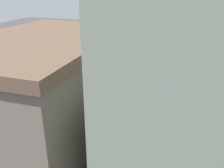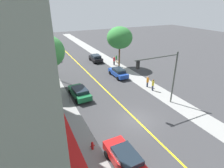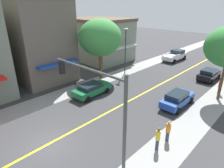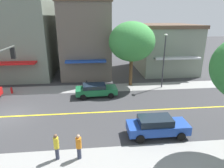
% 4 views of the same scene
% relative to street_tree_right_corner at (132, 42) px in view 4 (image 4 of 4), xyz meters
% --- Properties ---
extents(ground_plane, '(140.00, 140.00, 0.00)m').
position_rel_street_tree_right_corner_xyz_m(ground_plane, '(7.47, -12.57, -5.68)').
color(ground_plane, '#38383A').
extents(sidewalk_left, '(2.83, 126.00, 0.01)m').
position_rel_street_tree_right_corner_xyz_m(sidewalk_left, '(0.72, -12.57, -5.68)').
color(sidewalk_left, gray).
rests_on(sidewalk_left, ground).
extents(road_centerline_stripe, '(0.20, 126.00, 0.00)m').
position_rel_street_tree_right_corner_xyz_m(road_centerline_stripe, '(7.47, -12.57, -5.68)').
color(road_centerline_stripe, yellow).
rests_on(road_centerline_stripe, ground).
extents(tan_rowhouse, '(13.17, 11.18, 15.30)m').
position_rel_street_tree_right_corner_xyz_m(tan_rowhouse, '(-7.49, -16.24, 1.97)').
color(tan_rowhouse, gray).
rests_on(tan_rowhouse, ground).
extents(pale_office_building, '(12.66, 7.31, 10.92)m').
position_rel_street_tree_right_corner_xyz_m(pale_office_building, '(-7.49, -5.80, -0.21)').
color(pale_office_building, '#665B51').
rests_on(pale_office_building, ground).
extents(corner_shop_building, '(11.57, 8.80, 7.50)m').
position_rel_street_tree_right_corner_xyz_m(corner_shop_building, '(-7.48, 6.92, -1.92)').
color(corner_shop_building, gray).
rests_on(corner_shop_building, ground).
extents(street_tree_right_corner, '(5.74, 5.74, 8.14)m').
position_rel_street_tree_right_corner_xyz_m(street_tree_right_corner, '(0.00, 0.00, 0.00)').
color(street_tree_right_corner, brown).
rests_on(street_tree_right_corner, ground).
extents(fire_hydrant, '(0.44, 0.24, 0.78)m').
position_rel_street_tree_right_corner_xyz_m(fire_hydrant, '(1.51, -14.57, -5.30)').
color(fire_hydrant, red).
rests_on(fire_hydrant, ground).
extents(parking_meter, '(0.12, 0.18, 1.37)m').
position_rel_street_tree_right_corner_xyz_m(parking_meter, '(1.71, -5.71, -4.78)').
color(parking_meter, '#4C4C51').
rests_on(parking_meter, ground).
extents(street_lamp, '(0.70, 0.36, 6.71)m').
position_rel_street_tree_right_corner_xyz_m(street_lamp, '(1.22, 3.84, -1.56)').
color(street_lamp, '#38383D').
rests_on(street_lamp, ground).
extents(blue_sedan_right_curb, '(1.94, 4.62, 1.52)m').
position_rel_street_tree_right_corner_xyz_m(blue_sedan_right_curb, '(11.69, -0.22, -4.89)').
color(blue_sedan_right_curb, '#1E429E').
rests_on(blue_sedan_right_curb, ground).
extents(green_sedan_left_curb, '(2.29, 4.71, 1.43)m').
position_rel_street_tree_right_corner_xyz_m(green_sedan_left_curb, '(3.37, -4.65, -4.92)').
color(green_sedan_left_curb, '#196638').
rests_on(green_sedan_left_curb, ground).
extents(pedestrian_yellow_shirt, '(0.32, 0.32, 1.82)m').
position_rel_street_tree_right_corner_xyz_m(pedestrian_yellow_shirt, '(13.68, -7.35, -4.71)').
color(pedestrian_yellow_shirt, '#33384C').
rests_on(pedestrian_yellow_shirt, ground).
extents(pedestrian_orange_shirt, '(0.36, 0.36, 1.74)m').
position_rel_street_tree_right_corner_xyz_m(pedestrian_orange_shirt, '(13.74, -5.96, -4.77)').
color(pedestrian_orange_shirt, '#33384C').
rests_on(pedestrian_orange_shirt, ground).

